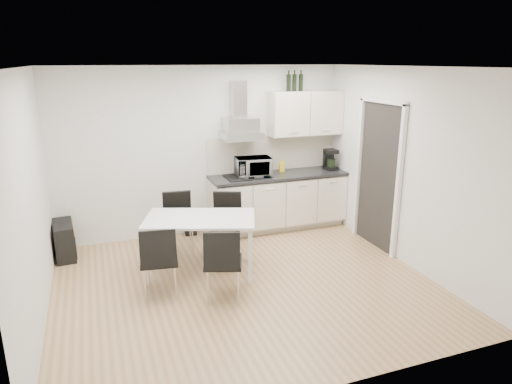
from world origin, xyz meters
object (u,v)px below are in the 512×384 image
(dining_table, at_px, (200,224))
(chair_near_right, at_px, (223,263))
(kitchenette, at_px, (280,178))
(chair_far_right, at_px, (226,225))
(floor_speaker, at_px, (190,225))
(chair_near_left, at_px, (159,260))
(chair_far_left, at_px, (179,225))
(guitar_amp, at_px, (64,240))

(dining_table, relative_size, chair_near_right, 1.77)
(kitchenette, xyz_separation_m, chair_far_right, (-1.14, -0.77, -0.39))
(floor_speaker, bearing_deg, dining_table, -91.49)
(chair_far_right, relative_size, chair_near_left, 1.00)
(chair_far_right, height_order, chair_near_right, same)
(chair_far_left, height_order, chair_near_right, same)
(guitar_amp, bearing_deg, chair_near_right, -50.85)
(kitchenette, bearing_deg, chair_far_right, -146.05)
(chair_far_left, bearing_deg, kitchenette, -157.51)
(floor_speaker, bearing_deg, guitar_amp, -167.58)
(chair_far_right, distance_m, guitar_amp, 2.27)
(chair_near_right, bearing_deg, floor_speaker, 107.34)
(chair_far_left, relative_size, floor_speaker, 2.94)
(floor_speaker, bearing_deg, chair_far_left, -109.27)
(guitar_amp, bearing_deg, chair_far_right, -21.93)
(chair_far_right, distance_m, chair_near_left, 1.37)
(chair_far_right, distance_m, chair_near_right, 1.24)
(chair_far_left, height_order, chair_far_right, same)
(kitchenette, relative_size, floor_speaker, 8.43)
(chair_near_right, bearing_deg, guitar_amp, 152.61)
(chair_far_right, bearing_deg, guitar_amp, 5.37)
(chair_far_right, bearing_deg, chair_near_right, 94.92)
(chair_far_right, xyz_separation_m, chair_near_left, (-1.06, -0.86, 0.00))
(dining_table, relative_size, chair_near_left, 1.77)
(kitchenette, distance_m, floor_speaker, 1.62)
(chair_far_left, distance_m, chair_far_right, 0.67)
(kitchenette, distance_m, chair_far_left, 1.88)
(kitchenette, relative_size, chair_far_left, 2.86)
(chair_far_right, height_order, guitar_amp, chair_far_right)
(chair_near_left, height_order, floor_speaker, chair_near_left)
(kitchenette, bearing_deg, floor_speaker, 173.54)
(guitar_amp, height_order, floor_speaker, guitar_amp)
(dining_table, bearing_deg, guitar_amp, 166.29)
(chair_far_right, xyz_separation_m, guitar_amp, (-2.16, 0.68, -0.19))
(kitchenette, xyz_separation_m, dining_table, (-1.61, -1.19, -0.16))
(chair_near_left, bearing_deg, chair_far_left, 76.65)
(floor_speaker, bearing_deg, kitchenette, -1.79)
(floor_speaker, bearing_deg, chair_near_left, -107.82)
(chair_far_left, xyz_separation_m, chair_near_right, (0.24, -1.43, 0.00))
(dining_table, xyz_separation_m, chair_near_left, (-0.60, -0.44, -0.23))
(chair_far_left, bearing_deg, guitar_amp, -9.61)
(dining_table, distance_m, chair_near_left, 0.77)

